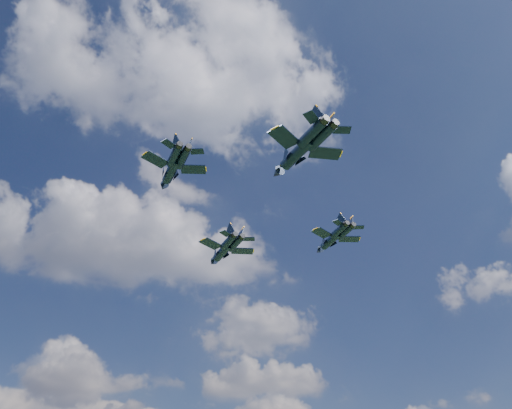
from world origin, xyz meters
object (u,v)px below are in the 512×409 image
object	(u,v)px
jet_left	(171,172)
jet_slot	(295,155)
jet_lead	(222,252)

from	to	relation	value
jet_left	jet_slot	world-z (taller)	jet_left
jet_lead	jet_slot	xyz separation A→B (m)	(9.84, -32.81, 2.19)
jet_left	jet_slot	distance (m)	22.75
jet_slot	jet_lead	bearing A→B (deg)	84.73
jet_left	jet_slot	bearing A→B (deg)	-38.41
jet_left	jet_slot	xyz separation A→B (m)	(21.05, -8.61, -0.64)
jet_lead	jet_left	size ratio (longest dim) A/B	1.07
jet_lead	jet_slot	bearing A→B (deg)	-91.95
jet_slot	jet_left	bearing A→B (deg)	135.78
jet_lead	jet_left	world-z (taller)	jet_left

